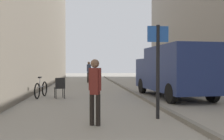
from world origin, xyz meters
name	(u,v)px	position (x,y,z in m)	size (l,w,h in m)	color
ground_plane	(103,93)	(0.00, 12.00, 0.00)	(80.00, 80.00, 0.00)	gray
kerb_strip	(132,92)	(1.58, 12.00, 0.06)	(0.16, 40.00, 0.12)	slate
pedestrian_main_foreground	(89,71)	(-0.66, 20.67, 1.08)	(0.37, 0.25, 1.88)	black
pedestrian_mid_block	(95,87)	(-0.75, 4.73, 0.94)	(0.31, 0.25, 1.63)	black
delivery_van	(173,70)	(3.10, 9.83, 1.27)	(2.34, 5.47, 2.37)	navy
street_sign_post	(158,63)	(1.02, 5.34, 1.55)	(0.60, 0.10, 2.60)	black
bicycle_leaning	(41,89)	(-3.04, 10.43, 0.38)	(0.32, 1.76, 0.98)	black
cafe_chair_near_window	(60,86)	(-2.13, 9.96, 0.55)	(0.54, 0.54, 0.94)	black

